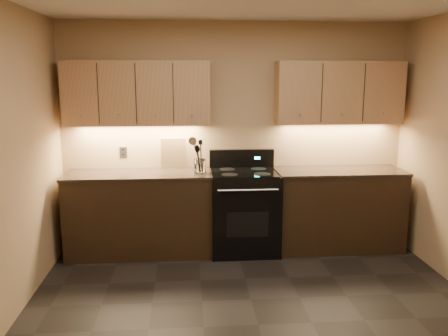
% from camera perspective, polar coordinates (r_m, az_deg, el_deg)
% --- Properties ---
extents(floor, '(4.00, 4.00, 0.00)m').
position_cam_1_polar(floor, '(4.07, 4.14, -18.30)').
color(floor, black).
rests_on(floor, ground).
extents(wall_back, '(4.00, 0.04, 2.60)m').
position_cam_1_polar(wall_back, '(5.58, 1.28, 3.93)').
color(wall_back, tan).
rests_on(wall_back, ground).
extents(counter_left, '(1.62, 0.62, 0.93)m').
position_cam_1_polar(counter_left, '(5.45, -10.07, -5.37)').
color(counter_left, black).
rests_on(counter_left, ground).
extents(counter_right, '(1.46, 0.62, 0.93)m').
position_cam_1_polar(counter_right, '(5.69, 13.50, -4.80)').
color(counter_right, black).
rests_on(counter_right, ground).
extents(stove, '(0.76, 0.68, 1.14)m').
position_cam_1_polar(stove, '(5.44, 2.42, -5.10)').
color(stove, black).
rests_on(stove, ground).
extents(upper_cab_left, '(1.60, 0.30, 0.70)m').
position_cam_1_polar(upper_cab_left, '(5.39, -10.40, 8.84)').
color(upper_cab_left, tan).
rests_on(upper_cab_left, wall_back).
extents(upper_cab_right, '(1.44, 0.30, 0.70)m').
position_cam_1_polar(upper_cab_right, '(5.63, 13.65, 8.80)').
color(upper_cab_right, tan).
rests_on(upper_cab_right, wall_back).
extents(outlet_plate, '(0.08, 0.01, 0.12)m').
position_cam_1_polar(outlet_plate, '(5.62, -12.04, 1.89)').
color(outlet_plate, '#B2B5BA').
rests_on(outlet_plate, wall_back).
extents(utensil_crock, '(0.14, 0.14, 0.16)m').
position_cam_1_polar(utensil_crock, '(5.26, -2.92, 0.21)').
color(utensil_crock, white).
rests_on(utensil_crock, counter_left).
extents(cutting_board, '(0.29, 0.10, 0.36)m').
position_cam_1_polar(cutting_board, '(5.54, -6.10, 1.82)').
color(cutting_board, tan).
rests_on(cutting_board, counter_left).
extents(black_spoon, '(0.10, 0.11, 0.30)m').
position_cam_1_polar(black_spoon, '(5.26, -2.90, 1.20)').
color(black_spoon, black).
rests_on(black_spoon, utensil_crock).
extents(black_turner, '(0.10, 0.15, 0.37)m').
position_cam_1_polar(black_turner, '(5.22, -2.70, 1.51)').
color(black_turner, black).
rests_on(black_turner, utensil_crock).
extents(steel_spatula, '(0.21, 0.14, 0.38)m').
position_cam_1_polar(steel_spatula, '(5.24, -2.54, 1.61)').
color(steel_spatula, silver).
rests_on(steel_spatula, utensil_crock).
extents(steel_skimmer, '(0.20, 0.11, 0.39)m').
position_cam_1_polar(steel_skimmer, '(5.24, -2.63, 1.63)').
color(steel_skimmer, silver).
rests_on(steel_skimmer, utensil_crock).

